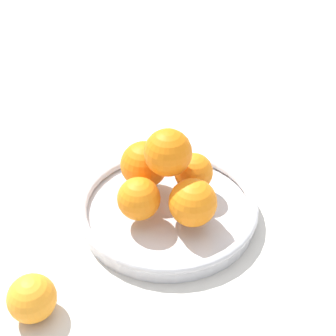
{
  "coord_description": "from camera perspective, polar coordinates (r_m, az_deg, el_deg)",
  "views": [
    {
      "loc": [
        0.46,
        0.4,
        0.56
      ],
      "look_at": [
        0.0,
        0.0,
        0.1
      ],
      "focal_mm": 50.0,
      "sensor_mm": 36.0,
      "label": 1
    }
  ],
  "objects": [
    {
      "name": "stray_orange",
      "position": [
        0.69,
        -16.25,
        -15.0
      ],
      "size": [
        0.07,
        0.07,
        0.07
      ],
      "primitive_type": "sphere",
      "color": "orange",
      "rests_on": "ground_plane"
    },
    {
      "name": "fruit_bowl",
      "position": [
        0.81,
        0.0,
        -4.89
      ],
      "size": [
        0.31,
        0.31,
        0.03
      ],
      "color": "silver",
      "rests_on": "ground_plane"
    },
    {
      "name": "napkin_folded",
      "position": [
        1.04,
        -2.88,
        4.61
      ],
      "size": [
        0.18,
        0.18,
        0.01
      ],
      "primitive_type": "cube",
      "rotation": [
        0.0,
        0.0,
        -0.41
      ],
      "color": "silver",
      "rests_on": "ground_plane"
    },
    {
      "name": "orange_pile",
      "position": [
        0.77,
        -0.29,
        -1.07
      ],
      "size": [
        0.18,
        0.2,
        0.14
      ],
      "color": "orange",
      "rests_on": "fruit_bowl"
    },
    {
      "name": "ground_plane",
      "position": [
        0.82,
        0.0,
        -5.8
      ],
      "size": [
        4.0,
        4.0,
        0.0
      ],
      "primitive_type": "plane",
      "color": "beige"
    }
  ]
}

